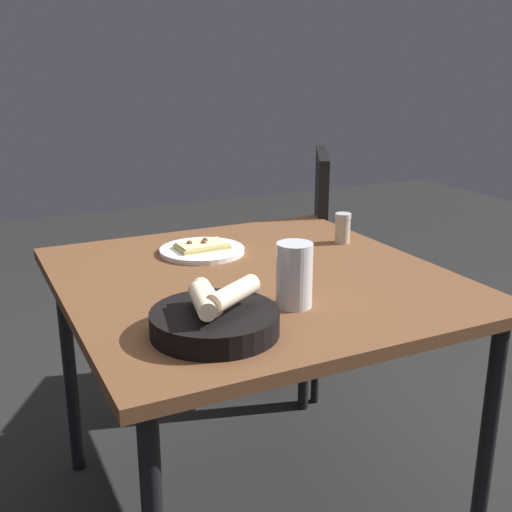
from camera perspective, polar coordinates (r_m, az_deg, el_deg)
The scene contains 7 objects.
ground at distance 1.98m, azimuth -0.17°, elevation -22.11°, with size 8.00×8.00×0.00m, color black.
dining_table at distance 1.64m, azimuth -0.20°, elevation -3.86°, with size 0.99×0.96×0.73m.
pizza_plate at distance 1.81m, azimuth -4.91°, elevation 0.59°, with size 0.24×0.24×0.04m.
bread_basket at distance 1.27m, azimuth -3.74°, elevation -5.70°, with size 0.26×0.26×0.11m.
beer_glass at distance 1.40m, azimuth 3.48°, elevation -2.09°, with size 0.08×0.08×0.15m.
pepper_shaker at distance 1.91m, azimuth 7.85°, elevation 2.37°, with size 0.05×0.05×0.09m.
chair_near at distance 2.46m, azimuth 3.16°, elevation -0.14°, with size 0.60×0.60×0.93m.
Camera 1 is at (1.38, -0.67, 1.26)m, focal length 44.15 mm.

